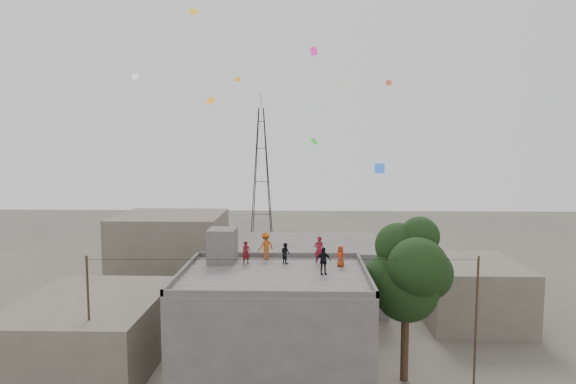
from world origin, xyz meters
The scene contains 18 objects.
ground centered at (0.00, 0.00, 0.00)m, with size 140.00×140.00×0.00m, color #4B453E.
main_building centered at (0.00, 0.00, 3.05)m, with size 10.00×8.00×6.10m.
parapet centered at (0.00, 0.00, 6.25)m, with size 10.00×8.00×0.30m.
stair_head_box centered at (-3.20, 2.60, 7.10)m, with size 1.60×1.80×2.00m, color #53504D.
neighbor_west centered at (-11.00, 2.00, 2.00)m, with size 8.00×10.00×4.00m, color #5F574B.
neighbor_north centered at (2.00, 14.00, 2.50)m, with size 12.00×9.00×5.00m, color #53504D.
neighbor_northwest centered at (-10.00, 16.00, 3.50)m, with size 9.00×8.00×7.00m, color #5F574B.
neighbor_east centered at (14.00, 10.00, 2.20)m, with size 7.00×8.00×4.40m, color #5F574B.
tree centered at (7.37, 0.60, 6.10)m, with size 4.90×4.60×9.10m.
utility_line centered at (0.50, -1.25, 3.83)m, with size 20.12×0.62×7.40m.
transmission_tower centered at (-4.00, 40.00, 9.07)m, with size 2.97×2.97×20.01m.
person_red_adult centered at (2.51, 2.50, 6.90)m, with size 0.58×0.38×1.60m, color maroon.
person_orange_child centered at (3.71, 1.76, 6.70)m, with size 0.59×0.38×1.20m, color #B83715.
person_dark_child centered at (0.54, 2.42, 6.71)m, with size 0.59×0.46×1.22m, color black.
person_dark_adult centered at (2.64, 0.03, 6.83)m, with size 0.86×0.36×1.47m, color black.
person_orange_adult centered at (-0.70, 3.40, 6.93)m, with size 1.07×0.62×1.66m, color #BC5215.
person_red_child centered at (-1.74, 2.15, 6.78)m, with size 0.49×0.32×1.35m, color maroon.
kites centered at (0.08, 8.32, 16.84)m, with size 19.25×17.92×11.56m.
Camera 1 is at (1.47, -25.28, 13.01)m, focal length 30.00 mm.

